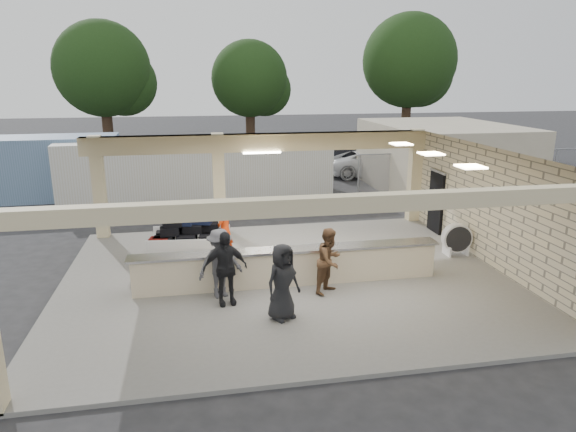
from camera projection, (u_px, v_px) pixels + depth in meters
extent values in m
plane|color=#252528|center=(285.00, 280.00, 14.16)|extent=(120.00, 120.00, 0.00)
cube|color=slate|center=(285.00, 278.00, 14.14)|extent=(12.00, 10.00, 0.10)
cube|color=beige|center=(285.00, 154.00, 13.23)|extent=(12.00, 10.00, 0.02)
cube|color=beige|center=(490.00, 209.00, 14.74)|extent=(0.02, 10.00, 3.50)
cube|color=black|center=(436.00, 203.00, 17.93)|extent=(0.10, 0.95, 2.10)
cube|color=beige|center=(261.00, 142.00, 17.81)|extent=(12.00, 0.50, 0.60)
cube|color=beige|center=(336.00, 204.00, 8.67)|extent=(12.00, 0.30, 0.30)
cube|color=beige|center=(99.00, 188.00, 17.22)|extent=(0.40, 0.40, 3.50)
cube|color=beige|center=(219.00, 183.00, 17.92)|extent=(0.40, 0.40, 3.50)
cube|color=beige|center=(414.00, 176.00, 19.25)|extent=(0.40, 0.40, 3.50)
cube|color=white|center=(262.00, 153.00, 17.66)|extent=(1.30, 0.12, 0.06)
cube|color=#FFEABF|center=(401.00, 144.00, 15.32)|extent=(0.55, 0.55, 0.04)
cube|color=#FFEABF|center=(431.00, 154.00, 13.43)|extent=(0.55, 0.55, 0.04)
cube|color=#FFEABF|center=(471.00, 167.00, 11.53)|extent=(0.55, 0.55, 0.04)
cube|color=beige|center=(288.00, 268.00, 13.54)|extent=(8.00, 0.50, 0.90)
cube|color=#B7B7BC|center=(288.00, 250.00, 13.40)|extent=(8.20, 0.58, 0.06)
cube|color=white|center=(190.00, 243.00, 15.19)|extent=(2.44, 1.60, 0.11)
cylinder|color=black|center=(157.00, 262.00, 14.71)|extent=(0.14, 0.38, 0.37)
cylinder|color=black|center=(162.00, 250.00, 15.69)|extent=(0.14, 0.38, 0.37)
cylinder|color=black|center=(222.00, 260.00, 14.88)|extent=(0.14, 0.38, 0.37)
cylinder|color=black|center=(223.00, 248.00, 15.86)|extent=(0.14, 0.38, 0.37)
cube|color=white|center=(192.00, 230.00, 15.81)|extent=(2.32, 0.25, 0.28)
cube|color=white|center=(188.00, 244.00, 14.47)|extent=(2.32, 0.25, 0.28)
cube|color=black|center=(163.00, 241.00, 14.80)|extent=(0.57, 0.40, 0.24)
cube|color=black|center=(186.00, 240.00, 14.86)|extent=(0.57, 0.40, 0.24)
cube|color=black|center=(209.00, 240.00, 14.92)|extent=(0.57, 0.40, 0.24)
cube|color=black|center=(166.00, 235.00, 15.34)|extent=(0.57, 0.40, 0.24)
cube|color=black|center=(188.00, 234.00, 15.40)|extent=(0.57, 0.40, 0.24)
cube|color=black|center=(210.00, 234.00, 15.46)|extent=(0.57, 0.40, 0.24)
cube|color=black|center=(169.00, 231.00, 14.84)|extent=(0.57, 0.40, 0.24)
cube|color=black|center=(193.00, 229.00, 15.08)|extent=(0.57, 0.40, 0.24)
cube|color=black|center=(209.00, 227.00, 15.30)|extent=(0.57, 0.40, 0.24)
cube|color=black|center=(178.00, 227.00, 15.31)|extent=(0.57, 0.40, 0.24)
cube|color=black|center=(183.00, 221.00, 14.99)|extent=(0.57, 0.40, 0.24)
cube|color=black|center=(202.00, 220.00, 15.13)|extent=(0.57, 0.40, 0.24)
cube|color=#590F0C|center=(159.00, 242.00, 14.71)|extent=(0.57, 0.40, 0.24)
cube|color=black|center=(219.00, 234.00, 15.48)|extent=(0.57, 0.40, 0.24)
cube|color=black|center=(191.00, 225.00, 15.43)|extent=(0.57, 0.40, 0.24)
cube|color=black|center=(173.00, 222.00, 14.87)|extent=(0.57, 0.40, 0.24)
cylinder|color=white|center=(457.00, 238.00, 15.72)|extent=(0.91, 0.39, 0.89)
cylinder|color=black|center=(457.00, 238.00, 15.72)|extent=(0.82, 0.42, 0.79)
cube|color=white|center=(447.00, 250.00, 15.78)|extent=(0.06, 0.49, 0.30)
cube|color=white|center=(464.00, 249.00, 15.88)|extent=(0.06, 0.49, 0.30)
imported|color=red|center=(225.00, 230.00, 15.35)|extent=(0.64, 0.73, 1.77)
imported|color=brown|center=(330.00, 261.00, 12.91)|extent=(0.85, 0.82, 1.70)
imported|color=black|center=(225.00, 268.00, 12.22)|extent=(1.12, 0.54, 1.83)
imported|color=#45454A|center=(220.00, 263.00, 12.63)|extent=(1.20, 0.75, 1.76)
imported|color=black|center=(283.00, 282.00, 11.50)|extent=(0.93, 0.74, 1.77)
imported|color=white|center=(375.00, 163.00, 28.46)|extent=(5.14, 2.58, 1.44)
imported|color=white|center=(447.00, 162.00, 28.88)|extent=(4.87, 2.78, 1.45)
imported|color=black|center=(351.00, 159.00, 29.60)|extent=(4.65, 2.08, 1.50)
cube|color=silver|center=(199.00, 167.00, 23.72)|extent=(12.40, 3.23, 2.66)
cylinder|color=gray|center=(358.00, 177.00, 23.30)|extent=(0.06, 0.06, 2.00)
cylinder|color=gray|center=(400.00, 175.00, 23.65)|extent=(0.06, 0.06, 2.00)
cylinder|color=gray|center=(440.00, 174.00, 24.00)|extent=(0.06, 0.06, 2.00)
cylinder|color=gray|center=(479.00, 172.00, 24.35)|extent=(0.06, 0.06, 2.00)
cylinder|color=gray|center=(517.00, 171.00, 24.70)|extent=(0.06, 0.06, 2.00)
cylinder|color=gray|center=(554.00, 169.00, 25.05)|extent=(0.06, 0.06, 2.00)
cube|color=gray|center=(479.00, 172.00, 24.35)|extent=(12.00, 0.02, 2.00)
cylinder|color=gray|center=(481.00, 151.00, 24.09)|extent=(12.00, 0.05, 0.05)
cylinder|color=#382619|center=(107.00, 124.00, 34.91)|extent=(0.70, 0.70, 4.50)
sphere|color=black|center=(102.00, 69.00, 33.95)|extent=(6.30, 6.30, 6.30)
sphere|color=black|center=(123.00, 83.00, 34.97)|extent=(4.50, 4.50, 4.50)
cylinder|color=#382619|center=(250.00, 123.00, 38.62)|extent=(0.70, 0.70, 4.00)
sphere|color=black|center=(249.00, 79.00, 37.77)|extent=(5.60, 5.60, 5.60)
sphere|color=black|center=(265.00, 89.00, 38.77)|extent=(4.00, 4.00, 4.00)
cylinder|color=#382619|center=(406.00, 115.00, 39.65)|extent=(0.70, 0.70, 5.00)
sphere|color=black|center=(409.00, 61.00, 38.59)|extent=(7.00, 7.00, 7.00)
sphere|color=black|center=(420.00, 74.00, 39.63)|extent=(5.00, 5.00, 5.00)
cube|color=beige|center=(441.00, 157.00, 24.88)|extent=(6.00, 8.00, 3.20)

